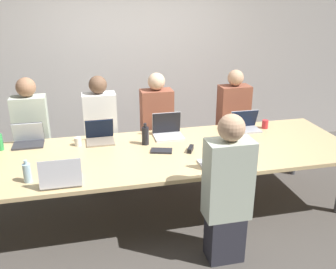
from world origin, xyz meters
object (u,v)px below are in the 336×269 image
at_px(laptop_near_left, 61,177).
at_px(cup_far_right, 265,124).
at_px(laptop_far_right, 245,124).
at_px(person_far_center, 157,128).
at_px(person_near_midright, 227,192).
at_px(cup_near_midright, 241,159).
at_px(laptop_far_center, 168,130).
at_px(bottle_far_left, 0,142).
at_px(laptop_near_midright, 217,160).
at_px(laptop_far_left, 28,138).
at_px(stapler, 191,149).
at_px(cup_far_midleft, 78,142).
at_px(person_far_midleft, 101,132).
at_px(person_far_left, 33,136).
at_px(laptop_far_midleft, 100,135).
at_px(person_far_right, 233,122).
at_px(bottle_far_center, 145,135).
at_px(bottle_near_left, 27,173).

bearing_deg(laptop_near_left, cup_far_right, -158.61).
xyz_separation_m(laptop_far_right, person_far_center, (-1.01, 0.44, -0.12)).
height_order(person_far_center, laptop_near_left, person_far_center).
xyz_separation_m(cup_far_right, person_near_midright, (-1.02, -1.34, -0.09)).
height_order(person_near_midright, cup_near_midright, person_near_midright).
height_order(laptop_far_center, cup_near_midright, laptop_far_center).
relative_size(bottle_far_left, laptop_near_midright, 0.66).
bearing_deg(laptop_far_left, stapler, -19.11).
distance_m(cup_far_midleft, cup_far_right, 2.27).
bearing_deg(person_far_midleft, person_far_left, 176.79).
bearing_deg(person_far_center, laptop_near_midright, -75.94).
bearing_deg(cup_far_right, bottle_far_left, 179.84).
bearing_deg(cup_near_midright, person_far_midleft, 135.12).
xyz_separation_m(laptop_far_midleft, laptop_far_left, (-0.78, 0.09, -0.00)).
distance_m(person_far_right, cup_near_midright, 1.38).
bearing_deg(bottle_far_left, person_far_right, 8.56).
xyz_separation_m(laptop_far_midleft, laptop_near_left, (-0.39, -0.97, 0.00)).
bearing_deg(cup_far_midleft, cup_far_right, 1.31).
relative_size(cup_far_midleft, laptop_far_left, 0.28).
distance_m(laptop_far_right, cup_near_midright, 0.96).
bearing_deg(bottle_far_center, person_far_center, 67.84).
distance_m(laptop_far_midleft, bottle_near_left, 1.08).
bearing_deg(person_near_midright, laptop_far_midleft, -53.39).
distance_m(cup_far_midleft, laptop_far_right, 2.00).
distance_m(person_far_midleft, laptop_far_right, 1.78).
xyz_separation_m(laptop_near_midright, stapler, (-0.15, 0.40, -0.04)).
distance_m(cup_far_right, bottle_near_left, 2.84).
bearing_deg(laptop_far_center, laptop_near_left, -140.74).
height_order(laptop_far_left, cup_near_midright, laptop_far_left).
relative_size(laptop_far_left, laptop_near_midright, 1.00).
relative_size(bottle_far_left, laptop_far_right, 0.62).
distance_m(cup_far_right, laptop_far_center, 1.24).
xyz_separation_m(person_far_left, laptop_far_center, (1.57, -0.47, 0.12)).
bearing_deg(person_far_left, bottle_far_left, -119.67).
bearing_deg(laptop_near_left, stapler, -160.44).
bearing_deg(bottle_far_center, laptop_near_left, -138.94).
relative_size(person_far_right, bottle_near_left, 6.50).
relative_size(person_far_midleft, bottle_far_center, 5.63).
relative_size(person_far_center, person_near_midright, 0.99).
bearing_deg(laptop_far_left, laptop_far_right, -2.43).
bearing_deg(person_far_right, person_far_midleft, 179.98).
height_order(person_far_midleft, laptop_far_right, person_far_midleft).
bearing_deg(laptop_near_midright, person_far_left, -36.26).
height_order(laptop_far_right, bottle_far_center, bottle_far_center).
height_order(laptop_far_right, person_far_right, person_far_right).
height_order(person_far_right, person_far_center, person_far_center).
bearing_deg(cup_far_midleft, person_far_left, 135.37).
bearing_deg(person_far_right, laptop_near_midright, -118.12).
distance_m(cup_far_right, stapler, 1.20).
height_order(person_far_left, stapler, person_far_left).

